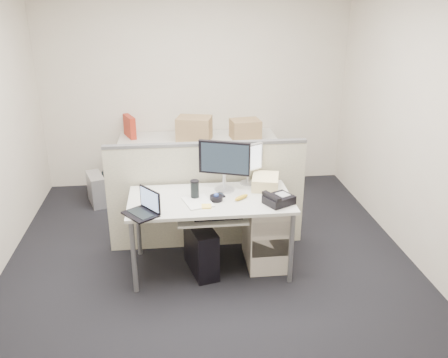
{
  "coord_description": "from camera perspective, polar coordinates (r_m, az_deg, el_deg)",
  "views": [
    {
      "loc": [
        -0.31,
        -3.96,
        2.51
      ],
      "look_at": [
        0.14,
        0.15,
        0.86
      ],
      "focal_mm": 38.0,
      "sensor_mm": 36.0,
      "label": 1
    }
  ],
  "objects": [
    {
      "name": "desk",
      "position": [
        4.38,
        -1.64,
        -3.13
      ],
      "size": [
        1.5,
        0.75,
        0.73
      ],
      "color": "beige",
      "rests_on": "floor"
    },
    {
      "name": "keyboard_tray",
      "position": [
        4.24,
        -1.43,
        -4.7
      ],
      "size": [
        0.62,
        0.32,
        0.02
      ],
      "primitive_type": "cube",
      "color": "beige",
      "rests_on": "desk"
    },
    {
      "name": "paper_stack",
      "position": [
        4.27,
        -3.17,
        -2.78
      ],
      "size": [
        0.3,
        0.34,
        0.01
      ],
      "primitive_type": "cube",
      "rotation": [
        0.0,
        0.0,
        0.28
      ],
      "color": "silver",
      "rests_on": "desk"
    },
    {
      "name": "monitor_main",
      "position": [
        4.44,
        0.05,
        1.56
      ],
      "size": [
        0.52,
        0.34,
        0.49
      ],
      "primitive_type": "cube",
      "rotation": [
        0.0,
        0.0,
        -0.34
      ],
      "color": "black",
      "rests_on": "desk"
    },
    {
      "name": "monitor_small",
      "position": [
        4.62,
        2.94,
        1.72
      ],
      "size": [
        0.36,
        0.29,
        0.39
      ],
      "primitive_type": "cube",
      "rotation": [
        0.0,
        0.0,
        0.5
      ],
      "color": "#B7B7BC",
      "rests_on": "desk"
    },
    {
      "name": "red_binder",
      "position": [
        6.23,
        -11.28,
        6.13
      ],
      "size": [
        0.18,
        0.32,
        0.3
      ],
      "primitive_type": "cube",
      "rotation": [
        0.0,
        0.0,
        0.37
      ],
      "color": "maroon",
      "rests_on": "back_counter"
    },
    {
      "name": "wall_right",
      "position": [
        4.73,
        23.32,
        5.81
      ],
      "size": [
        0.02,
        4.5,
        2.7
      ],
      "primitive_type": "cube",
      "color": "beige",
      "rests_on": "ground"
    },
    {
      "name": "banana",
      "position": [
        4.33,
        2.1,
        -2.22
      ],
      "size": [
        0.16,
        0.14,
        0.04
      ],
      "primitive_type": "ellipsoid",
      "rotation": [
        0.0,
        0.0,
        0.67
      ],
      "color": "gold",
      "rests_on": "desk"
    },
    {
      "name": "pc_tower_spare_silver",
      "position": [
        6.13,
        -15.11,
        -1.19
      ],
      "size": [
        0.29,
        0.44,
        0.38
      ],
      "primitive_type": "cube",
      "rotation": [
        0.0,
        0.0,
        0.32
      ],
      "color": "#B7B7BC",
      "rests_on": "floor"
    },
    {
      "name": "cardboard_box_left",
      "position": [
        6.0,
        -3.6,
        5.99
      ],
      "size": [
        0.48,
        0.41,
        0.31
      ],
      "primitive_type": "cube",
      "rotation": [
        0.0,
        0.0,
        -0.24
      ],
      "color": "#A27859",
      "rests_on": "back_counter"
    },
    {
      "name": "desk_phone",
      "position": [
        4.26,
        6.62,
        -2.49
      ],
      "size": [
        0.3,
        0.29,
        0.08
      ],
      "primitive_type": "cube",
      "rotation": [
        0.0,
        0.0,
        0.48
      ],
      "color": "black",
      "rests_on": "desk"
    },
    {
      "name": "pc_tower_desk",
      "position": [
        4.53,
        -2.78,
        -8.4
      ],
      "size": [
        0.31,
        0.53,
        0.47
      ],
      "primitive_type": "cube",
      "rotation": [
        0.0,
        0.0,
        0.24
      ],
      "color": "black",
      "rests_on": "floor"
    },
    {
      "name": "floor",
      "position": [
        4.7,
        -1.56,
        -10.55
      ],
      "size": [
        4.0,
        4.5,
        0.01
      ],
      "primitive_type": "cube",
      "color": "black",
      "rests_on": "ground"
    },
    {
      "name": "laptop",
      "position": [
        4.05,
        -10.11,
        -2.95
      ],
      "size": [
        0.34,
        0.36,
        0.21
      ],
      "primitive_type": "cube",
      "rotation": [
        0.0,
        0.0,
        -0.92
      ],
      "color": "black",
      "rests_on": "desk"
    },
    {
      "name": "cubicle_partition",
      "position": [
        4.83,
        -2.07,
        -2.15
      ],
      "size": [
        2.0,
        0.06,
        1.1
      ],
      "primitive_type": "cube",
      "color": "beige",
      "rests_on": "floor"
    },
    {
      "name": "trackball",
      "position": [
        4.3,
        -0.94,
        -2.32
      ],
      "size": [
        0.15,
        0.15,
        0.05
      ],
      "primitive_type": "cylinder",
      "rotation": [
        0.0,
        0.0,
        0.32
      ],
      "color": "black",
      "rests_on": "desk"
    },
    {
      "name": "keyboard",
      "position": [
        4.22,
        -0.75,
        -4.44
      ],
      "size": [
        0.43,
        0.16,
        0.02
      ],
      "primitive_type": "cube",
      "rotation": [
        0.0,
        0.0,
        0.02
      ],
      "color": "black",
      "rests_on": "keyboard_tray"
    },
    {
      "name": "drawer_pedestal",
      "position": [
        4.65,
        5.16,
        -6.34
      ],
      "size": [
        0.4,
        0.55,
        0.65
      ],
      "primitive_type": "cube",
      "color": "beige",
      "rests_on": "floor"
    },
    {
      "name": "wall_back",
      "position": [
        6.32,
        -3.45,
        11.22
      ],
      "size": [
        4.0,
        0.02,
        2.7
      ],
      "primitive_type": "cube",
      "color": "beige",
      "rests_on": "ground"
    },
    {
      "name": "cellphone",
      "position": [
        4.4,
        -0.41,
        -1.95
      ],
      "size": [
        0.08,
        0.11,
        0.01
      ],
      "primitive_type": "cube",
      "rotation": [
        0.0,
        0.0,
        0.33
      ],
      "color": "black",
      "rests_on": "desk"
    },
    {
      "name": "back_counter",
      "position": [
        6.28,
        -3.09,
        1.76
      ],
      "size": [
        2.0,
        0.6,
        0.72
      ],
      "primitive_type": "cube",
      "color": "beige",
      "rests_on": "floor"
    },
    {
      "name": "cardboard_box_right",
      "position": [
        6.07,
        2.58,
        5.94
      ],
      "size": [
        0.4,
        0.33,
        0.26
      ],
      "primitive_type": "cube",
      "rotation": [
        0.0,
        0.0,
        0.14
      ],
      "color": "#A27859",
      "rests_on": "back_counter"
    },
    {
      "name": "travel_mug",
      "position": [
        4.33,
        -3.54,
        -1.34
      ],
      "size": [
        0.1,
        0.1,
        0.16
      ],
      "primitive_type": "cylinder",
      "rotation": [
        0.0,
        0.0,
        -0.42
      ],
      "color": "black",
      "rests_on": "desk"
    },
    {
      "name": "pc_tower_spare_dark",
      "position": [
        6.33,
        -12.94,
        -0.18
      ],
      "size": [
        0.27,
        0.45,
        0.4
      ],
      "primitive_type": "cube",
      "rotation": [
        0.0,
        0.0,
        -0.26
      ],
      "color": "black",
      "rests_on": "floor"
    },
    {
      "name": "manila_folders",
      "position": [
        4.58,
        5.0,
        -0.34
      ],
      "size": [
        0.31,
        0.36,
        0.12
      ],
      "primitive_type": "cube",
      "rotation": [
        0.0,
        0.0,
        -0.24
      ],
      "color": "#F7E79E",
      "rests_on": "desk"
    },
    {
      "name": "wall_front",
      "position": [
        2.09,
        3.43,
        -12.05
      ],
      "size": [
        4.0,
        0.02,
        2.7
      ],
      "primitive_type": "cube",
      "color": "beige",
      "rests_on": "ground"
    },
    {
      "name": "sticky_pad",
      "position": [
        4.18,
        -2.13,
        -3.31
      ],
      "size": [
        0.09,
        0.09,
        0.01
      ],
      "primitive_type": "cube",
      "rotation": [
        0.0,
        0.0,
        -0.06
      ],
      "color": "#FFD54B",
      "rests_on": "desk"
    }
  ]
}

